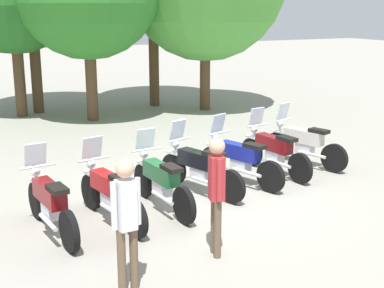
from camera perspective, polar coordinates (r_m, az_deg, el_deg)
name	(u,v)px	position (r m, az deg, el deg)	size (l,w,h in m)	color
ground_plane	(203,195)	(10.38, 1.22, -5.44)	(80.00, 80.00, 0.00)	gray
motorcycle_0	(50,202)	(8.81, -14.93, -6.05)	(0.62, 2.19, 1.37)	black
motorcycle_1	(110,193)	(9.06, -8.75, -5.15)	(0.65, 2.17, 1.37)	black
motorcycle_2	(161,181)	(9.55, -3.32, -3.97)	(0.62, 2.19, 1.37)	black
motorcycle_3	(199,167)	(10.33, 0.78, -2.50)	(0.88, 2.11, 1.37)	black
motorcycle_4	(239,159)	(10.94, 5.06, -1.59)	(0.86, 2.12, 1.37)	black
motorcycle_5	(274,150)	(11.67, 8.71, -0.69)	(0.62, 2.19, 1.37)	black
motorcycle_6	(303,143)	(12.44, 11.81, 0.12)	(0.85, 2.12, 1.37)	black
person_0	(216,187)	(7.60, 2.63, -4.64)	(0.28, 0.41, 1.77)	brown
person_1	(126,215)	(6.68, -7.02, -7.57)	(0.41, 0.25, 1.75)	brown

